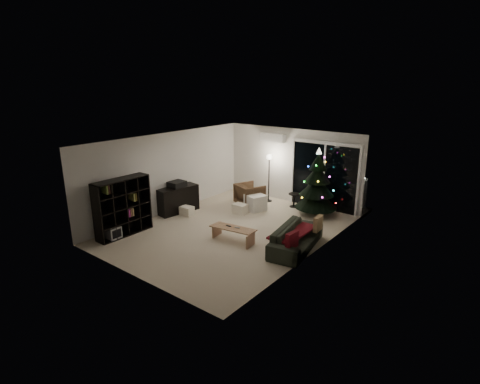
# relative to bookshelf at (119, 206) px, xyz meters

# --- Properties ---
(room) EXTENTS (6.50, 7.51, 2.60)m
(room) POSITION_rel_bookshelf_xyz_m (2.71, 3.49, 0.24)
(room) COLOR beige
(room) RESTS_ON ground
(bookshelf) EXTENTS (0.65, 1.60, 1.56)m
(bookshelf) POSITION_rel_bookshelf_xyz_m (0.00, 0.00, 0.00)
(bookshelf) COLOR black
(bookshelf) RESTS_ON floor
(media_cabinet) EXTENTS (0.67, 1.38, 0.83)m
(media_cabinet) POSITION_rel_bookshelf_xyz_m (0.00, 2.12, -0.37)
(media_cabinet) COLOR black
(media_cabinet) RESTS_ON floor
(stereo) EXTENTS (0.42, 0.50, 0.18)m
(stereo) POSITION_rel_bookshelf_xyz_m (0.00, 2.12, 0.14)
(stereo) COLOR black
(stereo) RESTS_ON media_cabinet
(armchair) EXTENTS (1.02, 1.03, 0.74)m
(armchair) POSITION_rel_bookshelf_xyz_m (1.39, 4.06, -0.41)
(armchair) COLOR #493425
(armchair) RESTS_ON floor
(ottoman) EXTENTS (0.71, 0.71, 0.50)m
(ottoman) POSITION_rel_bookshelf_xyz_m (1.82, 3.79, -0.53)
(ottoman) COLOR white
(ottoman) RESTS_ON floor
(cardboard_box_a) EXTENTS (0.42, 0.33, 0.28)m
(cardboard_box_a) POSITION_rel_bookshelf_xyz_m (0.44, 2.08, -0.64)
(cardboard_box_a) COLOR silver
(cardboard_box_a) RESTS_ON floor
(cardboard_box_b) EXTENTS (0.43, 0.33, 0.30)m
(cardboard_box_b) POSITION_rel_bookshelf_xyz_m (1.62, 3.23, -0.63)
(cardboard_box_b) COLOR silver
(cardboard_box_b) RESTS_ON floor
(side_table) EXTENTS (0.47, 0.47, 0.46)m
(side_table) POSITION_rel_bookshelf_xyz_m (2.65, 4.80, -0.55)
(side_table) COLOR black
(side_table) RESTS_ON floor
(floor_lamp) EXTENTS (0.25, 0.25, 1.57)m
(floor_lamp) POSITION_rel_bookshelf_xyz_m (1.64, 4.81, 0.01)
(floor_lamp) COLOR black
(floor_lamp) RESTS_ON floor
(sofa) EXTENTS (1.11, 2.10, 0.58)m
(sofa) POSITION_rel_bookshelf_xyz_m (4.30, 2.05, -0.49)
(sofa) COLOR black
(sofa) RESTS_ON floor
(sofa_throw) EXTENTS (0.62, 1.43, 0.05)m
(sofa_throw) POSITION_rel_bookshelf_xyz_m (4.20, 2.05, -0.36)
(sofa_throw) COLOR #4B0A10
(sofa_throw) RESTS_ON sofa
(cushion_a) EXTENTS (0.15, 0.39, 0.38)m
(cushion_a) POSITION_rel_bookshelf_xyz_m (4.55, 2.70, -0.25)
(cushion_a) COLOR #997B4C
(cushion_a) RESTS_ON sofa
(cushion_b) EXTENTS (0.14, 0.39, 0.38)m
(cushion_b) POSITION_rel_bookshelf_xyz_m (4.55, 1.40, -0.25)
(cushion_b) COLOR #4B0A10
(cushion_b) RESTS_ON sofa
(coffee_table) EXTENTS (1.23, 0.58, 0.37)m
(coffee_table) POSITION_rel_bookshelf_xyz_m (2.78, 1.45, -0.59)
(coffee_table) COLOR #AA7056
(coffee_table) RESTS_ON floor
(remote_a) EXTENTS (0.15, 0.04, 0.02)m
(remote_a) POSITION_rel_bookshelf_xyz_m (2.63, 1.45, -0.39)
(remote_a) COLOR black
(remote_a) RESTS_ON coffee_table
(remote_b) EXTENTS (0.14, 0.08, 0.02)m
(remote_b) POSITION_rel_bookshelf_xyz_m (2.88, 1.50, -0.39)
(remote_b) COLOR slate
(remote_b) RESTS_ON coffee_table
(christmas_tree) EXTENTS (1.33, 1.33, 2.10)m
(christmas_tree) POSITION_rel_bookshelf_xyz_m (3.54, 4.58, 0.27)
(christmas_tree) COLOR black
(christmas_tree) RESTS_ON floor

